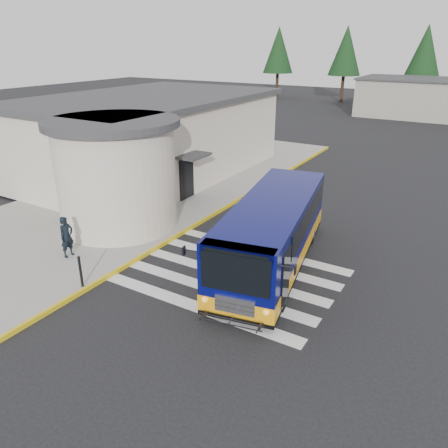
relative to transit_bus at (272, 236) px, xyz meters
The scene contains 9 objects.
ground 1.54m from the transit_bus, 133.06° to the right, with size 140.00×140.00×0.00m, color black.
sidewalk 10.24m from the transit_bus, 160.74° to the left, with size 10.00×34.00×0.15m, color gray.
curb_strip 5.86m from the transit_bus, 144.20° to the left, with size 0.12×34.00×0.16m, color gold.
station_building 13.11m from the transit_bus, 151.32° to the left, with size 12.70×18.70×4.80m.
crosswalk 2.21m from the transit_bus, 127.35° to the right, with size 8.00×5.35×0.01m.
transit_bus is the anchor object (origin of this frame).
pedestrian_a 7.94m from the transit_bus, 152.49° to the right, with size 0.60×0.40×1.65m, color black.
pedestrian_b 7.14m from the transit_bus, 165.45° to the right, with size 0.89×0.70×1.84m, color black.
bollard 6.97m from the transit_bus, 133.68° to the right, with size 0.09×0.09×1.15m, color black.
Camera 1 is at (6.78, -13.06, 8.00)m, focal length 35.00 mm.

